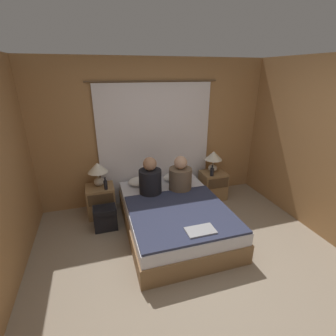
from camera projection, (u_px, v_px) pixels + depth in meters
name	position (u px, v px, depth m)	size (l,w,h in m)	color
ground_plane	(199.00, 276.00, 2.91)	(16.00, 16.00, 0.00)	gray
wall_back	(155.00, 133.00, 4.30)	(4.15, 0.06, 2.50)	#A37547
curtain_panel	(156.00, 144.00, 4.32)	(2.19, 0.03, 2.14)	white
bed	(174.00, 216.00, 3.69)	(1.42, 2.00, 0.45)	olive
nightstand_left	(101.00, 201.00, 4.07)	(0.45, 0.41, 0.52)	#937047
nightstand_right	(213.00, 185.00, 4.63)	(0.45, 0.41, 0.52)	#937047
lamp_left	(98.00, 170.00, 3.92)	(0.32, 0.32, 0.40)	#B2A899
lamp_right	(213.00, 158.00, 4.48)	(0.32, 0.32, 0.40)	#B2A899
pillow_left	(143.00, 181.00, 4.20)	(0.49, 0.36, 0.12)	white
pillow_right	(177.00, 177.00, 4.37)	(0.49, 0.36, 0.12)	white
blanket_on_bed	(181.00, 213.00, 3.33)	(1.36, 1.33, 0.03)	#2D334C
person_left_in_bed	(150.00, 179.00, 3.80)	(0.35, 0.35, 0.62)	black
person_right_in_bed	(180.00, 177.00, 3.94)	(0.37, 0.37, 0.59)	brown
beer_bottle_on_left_stand	(106.00, 185.00, 3.86)	(0.06, 0.06, 0.21)	black
beer_bottle_on_right_stand	(212.00, 172.00, 4.37)	(0.07, 0.07, 0.21)	black
laptop_on_bed	(201.00, 230.00, 2.93)	(0.36, 0.21, 0.02)	#9EA0A5
backpack_on_floor	(105.00, 217.00, 3.70)	(0.34, 0.25, 0.38)	black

